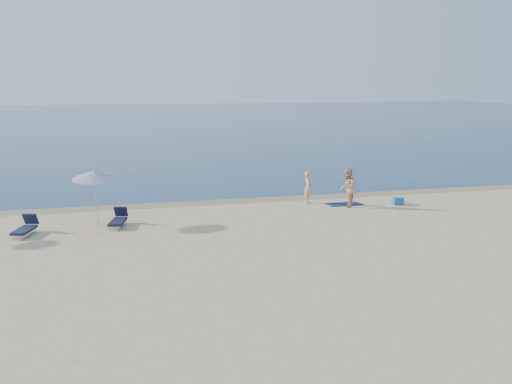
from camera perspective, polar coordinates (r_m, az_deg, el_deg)
ground at (r=15.34m, az=20.31°, el=-13.20°), size 160.00×160.00×0.00m
sea at (r=111.71m, az=-12.04°, el=6.39°), size 240.00×160.00×0.01m
wet_sand_strip at (r=32.36m, az=-0.55°, el=-0.73°), size 240.00×1.60×0.00m
person_left at (r=31.54m, az=4.66°, el=0.42°), size 0.53×0.66×1.57m
person_right at (r=30.75m, az=8.14°, el=0.37°), size 1.05×1.12×1.84m
beach_towel at (r=31.52m, az=7.86°, el=-1.07°), size 1.69×0.95×0.03m
white_bag at (r=32.37m, az=12.41°, el=-0.70°), size 0.37×0.33×0.27m
blue_cooler at (r=31.86m, az=12.48°, el=-0.79°), size 0.51×0.37×0.36m
umbrella_near at (r=27.32m, az=-14.15°, el=1.54°), size 2.45×2.46×2.45m
lounger_left at (r=26.46m, az=-19.83°, el=-3.03°), size 1.02×1.78×0.75m
lounger_right at (r=27.03m, az=-12.15°, el=-2.43°), size 0.97×1.74×0.73m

